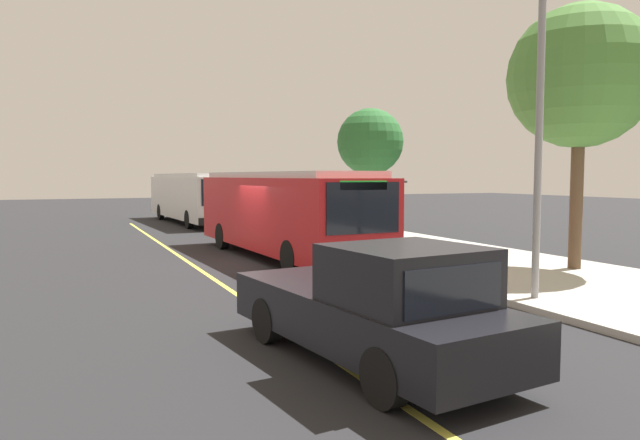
{
  "coord_description": "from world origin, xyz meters",
  "views": [
    {
      "loc": [
        18.44,
        -5.98,
        2.81
      ],
      "look_at": [
        1.74,
        1.38,
        1.45
      ],
      "focal_mm": 33.2,
      "sensor_mm": 36.0,
      "label": 1
    }
  ],
  "objects_px": {
    "transit_bus_main": "(283,211)",
    "pickup_truck": "(376,308)",
    "route_sign_post": "(354,200)",
    "waiting_bench": "(367,230)",
    "transit_bus_second": "(193,196)"
  },
  "relations": [
    {
      "from": "transit_bus_second",
      "to": "route_sign_post",
      "type": "distance_m",
      "value": 16.89
    },
    {
      "from": "transit_bus_second",
      "to": "transit_bus_main",
      "type": "bearing_deg",
      "value": -0.96
    },
    {
      "from": "waiting_bench",
      "to": "route_sign_post",
      "type": "bearing_deg",
      "value": -37.16
    },
    {
      "from": "transit_bus_main",
      "to": "route_sign_post",
      "type": "xyz_separation_m",
      "value": [
        0.39,
        2.54,
        0.34
      ]
    },
    {
      "from": "route_sign_post",
      "to": "waiting_bench",
      "type": "bearing_deg",
      "value": 142.84
    },
    {
      "from": "pickup_truck",
      "to": "route_sign_post",
      "type": "height_order",
      "value": "route_sign_post"
    },
    {
      "from": "transit_bus_main",
      "to": "pickup_truck",
      "type": "height_order",
      "value": "transit_bus_main"
    },
    {
      "from": "pickup_truck",
      "to": "waiting_bench",
      "type": "height_order",
      "value": "pickup_truck"
    },
    {
      "from": "transit_bus_second",
      "to": "route_sign_post",
      "type": "bearing_deg",
      "value": 7.73
    },
    {
      "from": "transit_bus_second",
      "to": "pickup_truck",
      "type": "distance_m",
      "value": 27.93
    },
    {
      "from": "waiting_bench",
      "to": "transit_bus_second",
      "type": "bearing_deg",
      "value": -164.13
    },
    {
      "from": "route_sign_post",
      "to": "pickup_truck",
      "type": "bearing_deg",
      "value": -25.57
    },
    {
      "from": "transit_bus_second",
      "to": "pickup_truck",
      "type": "bearing_deg",
      "value": -6.18
    },
    {
      "from": "transit_bus_main",
      "to": "transit_bus_second",
      "type": "bearing_deg",
      "value": 179.04
    },
    {
      "from": "transit_bus_main",
      "to": "transit_bus_second",
      "type": "relative_size",
      "value": 0.91
    }
  ]
}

